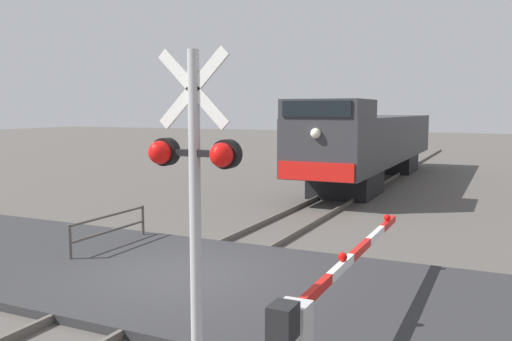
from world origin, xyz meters
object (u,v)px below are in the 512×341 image
(guard_railing, at_px, (110,227))
(crossing_gate, at_px, (318,310))
(crossing_signal, at_px, (194,183))
(locomotive, at_px, (372,142))

(guard_railing, bearing_deg, crossing_gate, -28.71)
(crossing_signal, height_order, crossing_gate, crossing_signal)
(crossing_gate, xyz_separation_m, guard_railing, (-6.63, 3.63, -0.23))
(crossing_signal, distance_m, crossing_gate, 2.44)
(locomotive, bearing_deg, crossing_gate, -78.93)
(crossing_gate, height_order, guard_railing, crossing_gate)
(crossing_gate, bearing_deg, locomotive, 101.07)
(crossing_signal, bearing_deg, crossing_gate, 46.32)
(crossing_signal, xyz_separation_m, guard_railing, (-5.47, 4.84, -2.01))
(locomotive, height_order, crossing_gate, locomotive)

